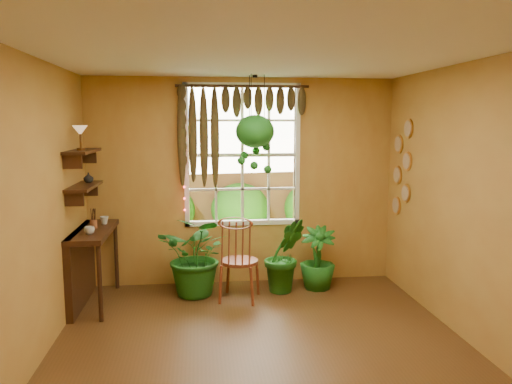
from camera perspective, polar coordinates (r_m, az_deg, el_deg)
floor at (r=4.77m, az=1.07°, el=-18.47°), size 4.50×4.50×0.00m
ceiling at (r=4.31m, az=1.17°, el=15.65°), size 4.50×4.50×0.00m
wall_back at (r=6.55m, az=-1.54°, el=1.17°), size 4.00×0.00×4.00m
wall_left at (r=4.53m, az=-24.85°, el=-2.60°), size 0.00×4.50×4.50m
wall_right at (r=5.02m, az=24.40°, el=-1.62°), size 0.00×4.50×4.50m
window at (r=6.55m, az=-1.58°, el=4.24°), size 1.52×0.10×1.86m
valance_vine at (r=6.41m, az=-2.26°, el=9.31°), size 1.70×0.12×1.10m
string_lights at (r=6.44m, az=-8.28°, el=4.54°), size 0.03×0.03×1.54m
wall_plates at (r=6.57m, az=16.32°, el=2.62°), size 0.04×0.32×1.10m
counter_ledge at (r=6.18m, az=-19.00°, el=-7.21°), size 0.40×1.20×0.90m
shelf_lower at (r=6.02m, az=-19.04°, el=0.61°), size 0.25×0.90×0.04m
shelf_upper at (r=5.98m, az=-19.21°, el=4.42°), size 0.25×0.90×0.04m
backyard at (r=11.17m, az=-2.44°, el=3.61°), size 14.00×10.00×12.00m
windsor_chair at (r=6.05m, az=-1.97°, el=-9.13°), size 0.56×0.58×1.20m
potted_plant_left at (r=6.21m, az=-6.65°, el=-7.20°), size 1.16×1.10×1.01m
potted_plant_mid at (r=6.32m, az=3.30°, el=-7.22°), size 0.57×0.48×0.94m
potted_plant_right at (r=6.49m, az=7.04°, el=-7.50°), size 0.55×0.55×0.80m
hanging_basket at (r=6.18m, az=-0.12°, el=6.55°), size 0.48×0.48×1.22m
cup_a at (r=5.81m, az=-18.50°, el=-4.19°), size 0.12×0.12×0.09m
cup_b at (r=6.33m, az=-16.95°, el=-3.11°), size 0.13×0.13×0.09m
brush_jar at (r=6.11m, az=-18.09°, el=-2.89°), size 0.08×0.08×0.30m
shelf_vase at (r=6.22m, az=-18.60°, el=1.57°), size 0.13×0.13×0.12m
tiffany_lamp at (r=5.84m, az=-19.46°, el=6.49°), size 0.16×0.16×0.27m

